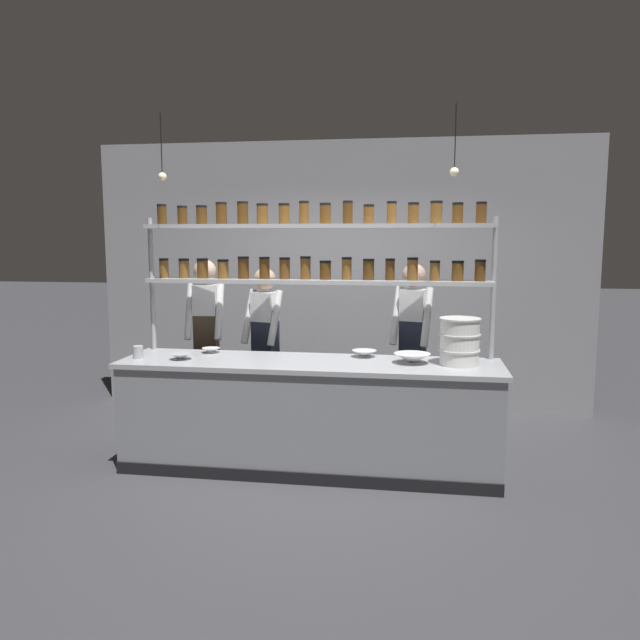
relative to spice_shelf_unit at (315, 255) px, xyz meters
name	(u,v)px	position (x,y,z in m)	size (l,w,h in m)	color
ground_plane	(309,468)	(0.01, -0.33, -1.79)	(40.00, 40.00, 0.00)	#3D3D42
back_wall	(339,277)	(0.01, 1.66, -0.29)	(5.56, 0.12, 3.00)	#939399
prep_counter	(309,415)	(0.01, -0.33, -1.33)	(3.16, 0.76, 0.92)	gray
spice_shelf_unit	(315,255)	(0.00, 0.00, 0.00)	(3.04, 0.28, 2.25)	#ADAFB5
chef_left	(206,334)	(-1.14, 0.41, -0.78)	(0.38, 0.32, 1.73)	black
chef_center	(265,341)	(-0.56, 0.45, -0.84)	(0.41, 0.34, 1.65)	black
chef_right	(413,341)	(0.84, 0.45, -0.80)	(0.41, 0.34, 1.70)	black
container_stack	(460,341)	(1.22, -0.29, -0.67)	(0.33, 0.33, 0.38)	white
prep_bowl_near_left	(364,354)	(0.44, -0.08, -0.84)	(0.21, 0.21, 0.06)	white
prep_bowl_center_front	(211,350)	(-0.92, -0.09, -0.84)	(0.16, 0.16, 0.04)	white
prep_bowl_center_back	(181,357)	(-1.07, -0.43, -0.84)	(0.18, 0.18, 0.05)	#B2B7BC
prep_bowl_near_right	(412,358)	(0.85, -0.29, -0.83)	(0.30, 0.30, 0.08)	white
serving_cup_front	(138,352)	(-1.45, -0.43, -0.81)	(0.09, 0.09, 0.11)	#B2B7BC
pendant_light_row	(303,172)	(-0.04, -0.33, 0.67)	(2.44, 0.07, 0.55)	black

